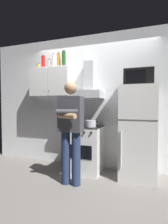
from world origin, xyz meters
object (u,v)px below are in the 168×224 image
object	(u,v)px
bottle_soda_red	(43,62)
person_standing	(71,129)
bottle_canister_steel	(49,64)
range_hood	(88,88)
cooking_pot	(91,124)
microwave	(139,78)
bottle_liquor_amber	(59,61)
stove_oven	(86,149)
bottle_spice_jar	(39,66)
upper_cabinet	(52,82)
bottle_wine_green	(64,59)
refrigerator	(138,132)
bottle_vodka_clear	(54,61)

from	to	relation	value
bottle_soda_red	person_standing	bearing A→B (deg)	-37.87
bottle_canister_steel	bottle_soda_red	xyz separation A→B (m)	(-0.14, -0.02, 0.04)
range_hood	cooking_pot	size ratio (longest dim) A/B	2.51
range_hood	person_standing	bearing A→B (deg)	-93.91
microwave	bottle_liquor_amber	xyz separation A→B (m)	(-1.60, 0.15, 0.46)
stove_oven	range_hood	size ratio (longest dim) A/B	1.17
stove_oven	person_standing	world-z (taller)	person_standing
microwave	stove_oven	bearing A→B (deg)	-178.85
bottle_spice_jar	upper_cabinet	bearing A→B (deg)	-3.24
bottle_wine_green	bottle_liquor_amber	bearing A→B (deg)	159.18
cooking_pot	upper_cabinet	bearing A→B (deg)	165.27
range_hood	bottle_canister_steel	bearing A→B (deg)	177.91
range_hood	refrigerator	size ratio (longest dim) A/B	0.47
bottle_soda_red	upper_cabinet	bearing A→B (deg)	-4.46
cooking_pot	bottle_soda_red	world-z (taller)	bottle_soda_red
stove_oven	bottle_spice_jar	world-z (taller)	bottle_spice_jar
bottle_canister_steel	bottle_wine_green	distance (m)	0.37
refrigerator	bottle_spice_jar	distance (m)	2.47
bottle_canister_steel	stove_oven	bearing A→B (deg)	-10.29
refrigerator	bottle_canister_steel	world-z (taller)	bottle_canister_steel
upper_cabinet	range_hood	world-z (taller)	range_hood
bottle_canister_steel	bottle_wine_green	world-z (taller)	bottle_wine_green
stove_oven	bottle_vodka_clear	distance (m)	1.91
stove_oven	bottle_wine_green	bearing A→B (deg)	167.45
refrigerator	bottle_liquor_amber	size ratio (longest dim) A/B	5.04
stove_oven	bottle_wine_green	xyz separation A→B (m)	(-0.51, 0.11, 1.78)
person_standing	bottle_spice_jar	distance (m)	1.79
refrigerator	upper_cabinet	bearing A→B (deg)	175.93
bottle_spice_jar	bottle_wine_green	size ratio (longest dim) A/B	0.40
refrigerator	bottle_canister_steel	xyz separation A→B (m)	(-1.82, 0.16, 1.34)
person_standing	upper_cabinet	bearing A→B (deg)	135.74
microwave	bottle_spice_jar	xyz separation A→B (m)	(-2.08, 0.13, 0.37)
microwave	bottle_spice_jar	bearing A→B (deg)	176.56
bottle_spice_jar	stove_oven	bearing A→B (deg)	-7.25
person_standing	bottle_vodka_clear	size ratio (longest dim) A/B	5.70
refrigerator	bottle_liquor_amber	distance (m)	2.14
stove_oven	bottle_canister_steel	distance (m)	1.93
bottle_canister_steel	refrigerator	bearing A→B (deg)	-4.94
range_hood	bottle_liquor_amber	size ratio (longest dim) A/B	2.36
bottle_canister_steel	upper_cabinet	bearing A→B (deg)	-24.36
range_hood	bottle_canister_steel	xyz separation A→B (m)	(-0.87, 0.03, 0.55)
stove_oven	bottle_canister_steel	size ratio (longest dim) A/B	4.30
bottle_soda_red	bottle_spice_jar	bearing A→B (deg)	178.87
upper_cabinet	cooking_pot	world-z (taller)	upper_cabinet
bottle_spice_jar	bottle_soda_red	bearing A→B (deg)	-1.13
upper_cabinet	range_hood	distance (m)	0.81
bottle_liquor_amber	bottle_wine_green	bearing A→B (deg)	-20.82
microwave	bottle_wine_green	distance (m)	1.54
bottle_canister_steel	bottle_spice_jar	distance (m)	0.26
stove_oven	bottle_liquor_amber	distance (m)	1.89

